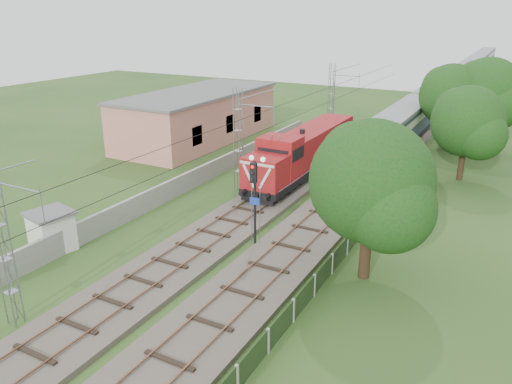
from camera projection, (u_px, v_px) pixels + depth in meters
The scene contains 15 objects.
ground at pixel (177, 263), 27.88m from camera, with size 140.00×140.00×0.00m, color #284A1B.
track_main at pixel (240, 217), 33.60m from camera, with size 4.20×70.00×0.45m.
track_side at pixel (368, 175), 42.11m from camera, with size 4.20×80.00×0.45m.
catenary at pixel (239, 140), 37.72m from camera, with size 3.31×70.00×8.00m.
boundary_wall at pixel (202, 175), 40.44m from camera, with size 0.25×40.00×1.50m, color #9E9E99.
station_building at pixel (198, 116), 53.50m from camera, with size 8.40×20.40×5.22m.
fence at pixel (332, 264), 26.58m from camera, with size 0.12×32.00×1.20m.
locomotive at pixel (304, 151), 41.74m from camera, with size 2.98×16.99×4.31m.
coach_rake at pixel (460, 76), 86.62m from camera, with size 2.96×110.66×3.42m.
signal_post at pixel (254, 190), 28.42m from camera, with size 0.59×0.46×5.37m.
relay_hut at pixel (52, 231), 29.03m from camera, with size 2.79×2.79×2.42m.
tree_a at pixel (373, 183), 24.63m from camera, with size 6.53×6.22×8.46m.
tree_b at pixel (468, 122), 39.91m from camera, with size 6.02×5.73×7.80m.
tree_c at pixel (452, 96), 49.47m from camera, with size 6.52×6.21×8.45m.
tree_d at pixel (488, 93), 48.68m from camera, with size 7.05×6.71×9.13m.
Camera 1 is at (15.68, -19.73, 13.33)m, focal length 35.00 mm.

